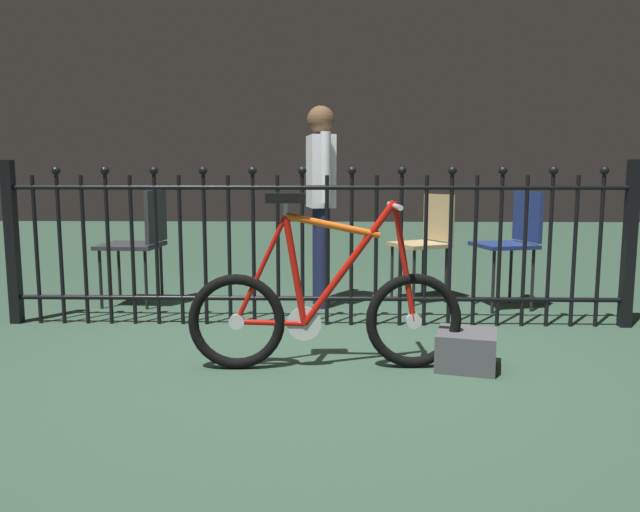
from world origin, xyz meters
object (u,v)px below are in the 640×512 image
Objects in this scene: bicycle at (325,311)px; person_visitor at (321,190)px; chair_charcoal at (141,236)px; chair_navy at (514,237)px; chair_tan at (427,236)px; display_crate at (466,350)px.

bicycle is 0.94× the size of person_visitor.
chair_navy is (2.85, -0.04, 0.01)m from chair_charcoal.
person_visitor is at bearing -164.48° from chair_tan.
display_crate is at bearing -61.94° from person_visitor.
chair_charcoal is at bearing 179.53° from person_visitor.
chair_tan is at bearing 15.52° from person_visitor.
chair_charcoal reaches higher than chair_navy.
chair_navy reaches higher than display_crate.
chair_charcoal is at bearing 133.27° from bicycle.
person_visitor reaches higher than chair_tan.
display_crate is (0.74, 0.02, -0.21)m from bicycle.
chair_charcoal is 2.85m from chair_navy.
bicycle is at bearing -133.02° from chair_navy.
chair_navy is at bearing -23.65° from chair_tan.
bicycle is at bearing -178.08° from display_crate.
chair_tan is (2.24, 0.23, -0.02)m from chair_charcoal.
chair_navy is 0.58× the size of person_visitor.
person_visitor is (-0.06, 1.53, 0.59)m from bicycle.
person_visitor reaches higher than chair_charcoal.
chair_charcoal is 1.44m from person_visitor.
chair_navy is at bearing -0.82° from chair_charcoal.
chair_navy is 1.04× the size of chair_tan.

